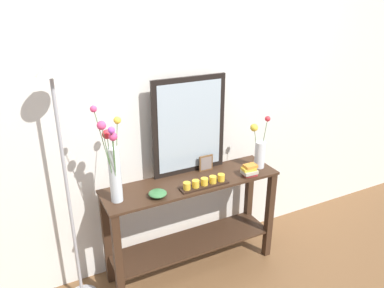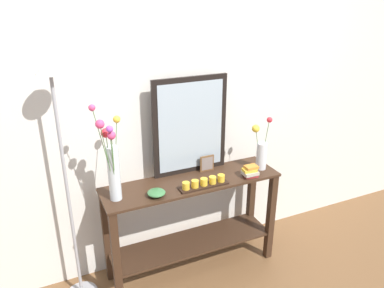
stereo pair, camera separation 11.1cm
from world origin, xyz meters
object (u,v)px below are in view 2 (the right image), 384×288
at_px(mirror_leaning, 190,126).
at_px(floor_lamp, 61,149).
at_px(candle_tray, 204,183).
at_px(book_stack, 250,171).
at_px(picture_frame_small, 207,163).
at_px(decorative_bowl, 156,193).
at_px(console_table, 192,215).
at_px(tall_vase_left, 112,163).
at_px(vase_right, 261,151).

distance_m(mirror_leaning, floor_lamp, 0.99).
bearing_deg(mirror_leaning, candle_tray, -92.97).
relative_size(candle_tray, book_stack, 3.13).
height_order(picture_frame_small, decorative_bowl, picture_frame_small).
relative_size(mirror_leaning, picture_frame_small, 5.87).
bearing_deg(console_table, mirror_leaning, 69.89).
relative_size(tall_vase_left, vase_right, 1.61).
bearing_deg(candle_tray, tall_vase_left, 172.33).
distance_m(tall_vase_left, book_stack, 1.10).
height_order(decorative_bowl, book_stack, book_stack).
relative_size(console_table, floor_lamp, 0.77).
bearing_deg(console_table, candle_tray, -69.43).
xyz_separation_m(tall_vase_left, floor_lamp, (-0.31, 0.09, 0.12)).
height_order(candle_tray, picture_frame_small, picture_frame_small).
bearing_deg(floor_lamp, vase_right, -3.56).
relative_size(console_table, book_stack, 11.31).
bearing_deg(book_stack, mirror_leaning, 144.21).
bearing_deg(console_table, tall_vase_left, -177.17).
bearing_deg(vase_right, tall_vase_left, 179.85).
height_order(tall_vase_left, decorative_bowl, tall_vase_left).
xyz_separation_m(candle_tray, floor_lamp, (-0.97, 0.18, 0.38)).
distance_m(candle_tray, floor_lamp, 1.05).
distance_m(candle_tray, picture_frame_small, 0.27).
distance_m(vase_right, floor_lamp, 1.55).
relative_size(picture_frame_small, book_stack, 1.07).
height_order(vase_right, decorative_bowl, vase_right).
bearing_deg(book_stack, tall_vase_left, 175.01).
bearing_deg(mirror_leaning, book_stack, -35.79).
bearing_deg(console_table, floor_lamp, 176.17).
bearing_deg(vase_right, decorative_bowl, -175.61).
relative_size(picture_frame_small, decorative_bowl, 1.01).
height_order(console_table, floor_lamp, floor_lamp).
bearing_deg(vase_right, book_stack, -149.66).
bearing_deg(candle_tray, mirror_leaning, 87.03).
bearing_deg(tall_vase_left, decorative_bowl, -14.96).
relative_size(vase_right, floor_lamp, 0.25).
distance_m(mirror_leaning, vase_right, 0.63).
relative_size(mirror_leaning, floor_lamp, 0.43).
xyz_separation_m(vase_right, book_stack, (-0.15, -0.09, -0.11)).
xyz_separation_m(candle_tray, picture_frame_small, (0.14, 0.23, 0.04)).
relative_size(mirror_leaning, candle_tray, 2.00).
bearing_deg(console_table, picture_frame_small, 31.26).
bearing_deg(decorative_bowl, floor_lamp, 164.16).
distance_m(console_table, candle_tray, 0.37).
bearing_deg(picture_frame_small, book_stack, -41.28).
bearing_deg(decorative_bowl, console_table, 17.71).
height_order(console_table, vase_right, vase_right).
bearing_deg(decorative_bowl, book_stack, -1.30).
relative_size(tall_vase_left, candle_tray, 1.86).
relative_size(decorative_bowl, book_stack, 1.06).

